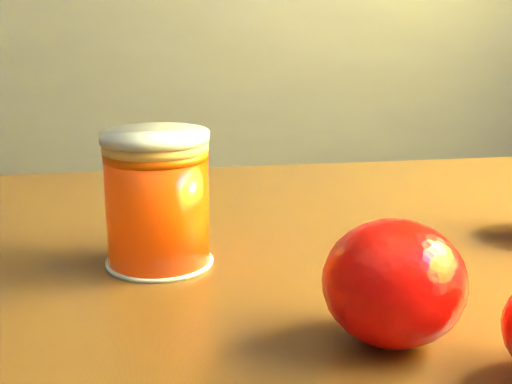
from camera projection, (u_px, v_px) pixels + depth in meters
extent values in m
cube|color=brown|center=(441.00, 294.00, 0.49)|extent=(0.92, 0.65, 0.04)
cylinder|color=#E03604|center=(158.00, 208.00, 0.48)|extent=(0.07, 0.07, 0.08)
cylinder|color=#E7B45E|center=(155.00, 146.00, 0.47)|extent=(0.07, 0.07, 0.01)
cylinder|color=silver|center=(155.00, 138.00, 0.47)|extent=(0.07, 0.07, 0.00)
ellipsoid|color=#FF0E05|center=(394.00, 283.00, 0.37)|extent=(0.08, 0.08, 0.07)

